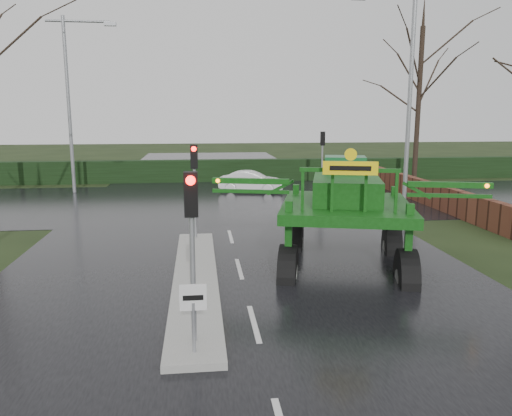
{
  "coord_description": "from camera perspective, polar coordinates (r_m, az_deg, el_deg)",
  "views": [
    {
      "loc": [
        -1.15,
        -10.31,
        4.58
      ],
      "look_at": [
        0.42,
        3.28,
        2.0
      ],
      "focal_mm": 35.0,
      "sensor_mm": 36.0,
      "label": 1
    }
  ],
  "objects": [
    {
      "name": "street_light_right",
      "position": [
        24.23,
        16.57,
        13.59
      ],
      "size": [
        3.85,
        0.3,
        10.0
      ],
      "color": "gray",
      "rests_on": "ground"
    },
    {
      "name": "keep_left_sign",
      "position": [
        9.49,
        -7.18,
        -11.2
      ],
      "size": [
        0.5,
        0.07,
        1.35
      ],
      "color": "gray",
      "rests_on": "ground"
    },
    {
      "name": "median_island",
      "position": [
        14.05,
        -6.94,
        -8.06
      ],
      "size": [
        1.2,
        10.0,
        0.16
      ],
      "primitive_type": "cube",
      "color": "gray",
      "rests_on": "ground"
    },
    {
      "name": "traffic_signal_mid",
      "position": [
        17.91,
        -7.06,
        4.22
      ],
      "size": [
        0.26,
        0.33,
        3.52
      ],
      "color": "gray",
      "rests_on": "ground"
    },
    {
      "name": "road_cross",
      "position": [
        26.73,
        -4.04,
        0.8
      ],
      "size": [
        80.0,
        12.0,
        0.02
      ],
      "primitive_type": "cube",
      "color": "black",
      "rests_on": "ground"
    },
    {
      "name": "hedge_row",
      "position": [
        34.54,
        -4.66,
        4.28
      ],
      "size": [
        44.0,
        0.9,
        1.5
      ],
      "primitive_type": "cube",
      "color": "black",
      "rests_on": "ground"
    },
    {
      "name": "traffic_signal_near",
      "position": [
        9.51,
        -7.37,
        -1.49
      ],
      "size": [
        0.26,
        0.33,
        3.52
      ],
      "color": "gray",
      "rests_on": "ground"
    },
    {
      "name": "tree_right_far",
      "position": [
        34.41,
        18.2,
        13.36
      ],
      "size": [
        7.0,
        7.0,
        12.05
      ],
      "color": "black",
      "rests_on": "ground"
    },
    {
      "name": "ground",
      "position": [
        11.34,
        -0.23,
        -13.14
      ],
      "size": [
        140.0,
        140.0,
        0.0
      ],
      "primitive_type": "plane",
      "color": "black",
      "rests_on": "ground"
    },
    {
      "name": "brick_wall",
      "position": [
        29.05,
        17.13,
        2.33
      ],
      "size": [
        0.4,
        20.0,
        1.2
      ],
      "primitive_type": "cube",
      "color": "#592D1E",
      "rests_on": "ground"
    },
    {
      "name": "road_main",
      "position": [
        20.85,
        -3.28,
        -2.01
      ],
      "size": [
        14.0,
        80.0,
        0.02
      ],
      "primitive_type": "cube",
      "color": "black",
      "rests_on": "ground"
    },
    {
      "name": "traffic_signal_far",
      "position": [
        31.33,
        7.6,
        6.95
      ],
      "size": [
        0.26,
        0.33,
        3.52
      ],
      "rotation": [
        0.0,
        0.0,
        3.14
      ],
      "color": "gray",
      "rests_on": "ground"
    },
    {
      "name": "street_light_left_far",
      "position": [
        31.15,
        -20.17,
        12.64
      ],
      "size": [
        3.85,
        0.3,
        10.0
      ],
      "color": "gray",
      "rests_on": "ground"
    },
    {
      "name": "white_sedan",
      "position": [
        29.76,
        -0.53,
        1.83
      ],
      "size": [
        3.97,
        2.24,
        1.24
      ],
      "primitive_type": "imported",
      "rotation": [
        0.0,
        0.0,
        1.31
      ],
      "color": "white",
      "rests_on": "ground"
    },
    {
      "name": "crop_sprayer",
      "position": [
        14.17,
        3.85,
        0.89
      ],
      "size": [
        8.01,
        5.92,
        4.6
      ],
      "rotation": [
        0.0,
        0.0,
        -0.26
      ],
      "color": "black",
      "rests_on": "ground"
    }
  ]
}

